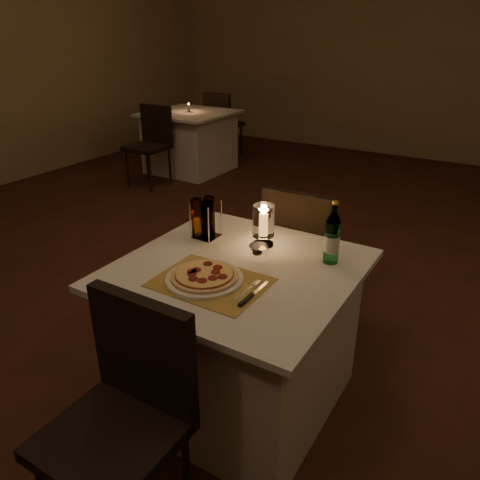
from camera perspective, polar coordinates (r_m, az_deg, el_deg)
The scene contains 18 objects.
floor at distance 2.80m, azimuth 0.18°, elevation -13.07°, with size 8.00×10.00×0.02m, color #401D14.
wall_back at distance 7.00m, azimuth 23.55°, elevation 21.08°, with size 8.00×0.02×3.00m, color #988058.
main_table at distance 2.24m, azimuth -0.27°, elevation -11.54°, with size 1.00×1.00×0.74m.
chair_near at distance 1.71m, azimuth -13.64°, elevation -18.57°, with size 0.42×0.42×0.90m.
chair_far at distance 2.71m, azimuth 7.66°, elevation -0.77°, with size 0.42×0.42×0.90m.
placemat at distance 1.93m, azimuth -3.61°, elevation -5.18°, with size 0.45×0.34×0.00m, color #AC863B.
plate at distance 1.94m, azimuth -4.35°, elevation -4.72°, with size 0.32×0.32×0.01m, color white.
pizza at distance 1.93m, azimuth -4.36°, elevation -4.30°, with size 0.28×0.28×0.02m.
fork at distance 1.87m, azimuth 1.15°, elevation -5.95°, with size 0.02×0.18×0.00m.
knife at distance 1.81m, azimuth 1.14°, elevation -6.99°, with size 0.02×0.22×0.01m.
tumbler at distance 2.06m, azimuth 2.28°, elevation -1.79°, with size 0.09×0.09×0.09m, color white, non-canonical shape.
water_bottle at distance 2.08m, azimuth 11.17°, elevation 0.20°, with size 0.07×0.07×0.29m.
hurricane_candle at distance 2.20m, azimuth 2.88°, elevation 2.19°, with size 0.11×0.11×0.20m.
cruet_caddy at distance 2.30m, azimuth -4.33°, elevation 2.50°, with size 0.12×0.12×0.21m.
neighbor_table_left at distance 6.09m, azimuth -6.10°, elevation 11.86°, with size 1.00×1.00×0.74m.
neighbor_chair_la at distance 5.51m, azimuth -10.73°, elevation 12.12°, with size 0.42×0.42×0.90m.
neighbor_chair_lb at distance 6.62m, azimuth -2.34°, elevation 14.55°, with size 0.42×0.42×0.90m.
neighbor_candle_left at distance 6.01m, azimuth -6.28°, elevation 15.72°, with size 0.03×0.03×0.11m.
Camera 1 is at (1.14, -1.90, 1.70)m, focal length 35.00 mm.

